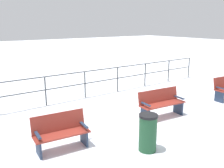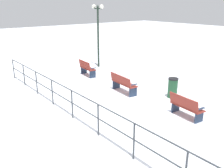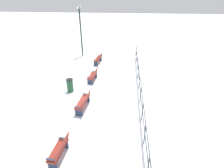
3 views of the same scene
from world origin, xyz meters
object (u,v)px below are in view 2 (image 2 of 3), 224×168
(trash_bin, at_px, (173,88))
(bench_third, at_px, (123,83))
(bench_second, at_px, (186,106))
(bench_fourth, at_px, (87,68))
(lamppost_middle, at_px, (98,24))

(trash_bin, bearing_deg, bench_third, 125.50)
(bench_second, relative_size, bench_fourth, 1.02)
(bench_third, xyz_separation_m, bench_fourth, (0.24, 3.67, -0.00))
(bench_second, height_order, trash_bin, trash_bin)
(bench_fourth, relative_size, lamppost_middle, 0.33)
(bench_second, relative_size, lamppost_middle, 0.34)
(bench_second, height_order, bench_third, bench_third)
(bench_third, relative_size, lamppost_middle, 0.40)
(trash_bin, bearing_deg, bench_second, -128.15)
(bench_second, distance_m, bench_fourth, 7.34)
(bench_third, bearing_deg, bench_fourth, 92.14)
(bench_third, distance_m, lamppost_middle, 6.09)
(bench_third, xyz_separation_m, lamppost_middle, (2.17, 5.15, 2.42))
(bench_second, distance_m, lamppost_middle, 9.40)
(lamppost_middle, bearing_deg, bench_third, -112.89)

